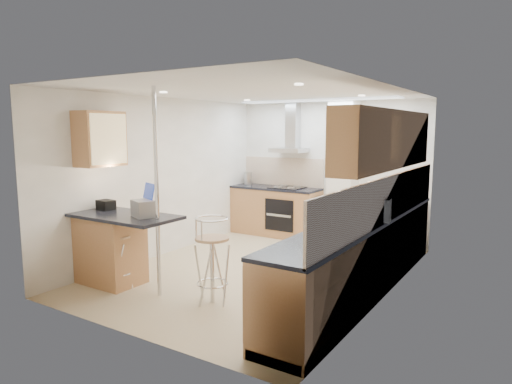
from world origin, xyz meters
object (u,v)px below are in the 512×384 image
Objects in this scene: microwave at (376,208)px; laptop at (143,208)px; bar_stool_end at (212,260)px; bar_stool_near at (118,254)px; bread_bin at (334,227)px.

laptop is at bearing 102.19° from microwave.
microwave is 2.06m from bar_stool_end.
bar_stool_near is 0.89× the size of bar_stool_end.
bread_bin is (2.71, 0.47, 0.58)m from bar_stool_near.
laptop is at bearing 132.15° from bar_stool_end.
bread_bin is (-0.08, -1.10, -0.03)m from microwave.
microwave is at bearing -14.36° from bar_stool_end.
bar_stool_end is (-1.48, -1.31, -0.55)m from microwave.
microwave is 0.56× the size of bar_stool_near.
laptop is at bearing -149.42° from bread_bin.
bread_bin is at bearing 4.19° from bar_stool_near.
bread_bin is (1.41, 0.21, 0.52)m from bar_stool_end.
bar_stool_end is at bearing -149.23° from bread_bin.
laptop is 0.33× the size of bar_stool_near.
bar_stool_near is at bearing 100.96° from microwave.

